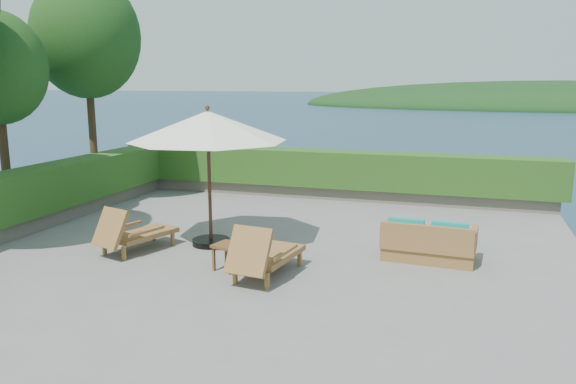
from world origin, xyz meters
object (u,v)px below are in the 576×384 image
(patio_umbrella, at_px, (208,128))
(wicker_loveseat, at_px, (428,244))
(lounge_right, at_px, (264,254))
(lounge_left, at_px, (133,232))
(side_table, at_px, (228,249))

(patio_umbrella, distance_m, wicker_loveseat, 4.77)
(lounge_right, bearing_deg, patio_umbrella, 146.37)
(lounge_left, distance_m, wicker_loveseat, 5.65)
(lounge_right, relative_size, wicker_loveseat, 1.03)
(lounge_left, height_order, lounge_right, lounge_right)
(lounge_right, xyz_separation_m, side_table, (-0.75, 0.17, -0.02))
(lounge_left, height_order, wicker_loveseat, lounge_left)
(patio_umbrella, relative_size, side_table, 7.06)
(patio_umbrella, distance_m, side_table, 2.58)
(lounge_right, height_order, wicker_loveseat, lounge_right)
(lounge_left, xyz_separation_m, side_table, (2.19, -0.43, -0.00))
(lounge_right, bearing_deg, lounge_left, 176.23)
(patio_umbrella, bearing_deg, wicker_loveseat, 3.67)
(patio_umbrella, height_order, side_table, patio_umbrella)
(side_table, distance_m, wicker_loveseat, 3.70)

